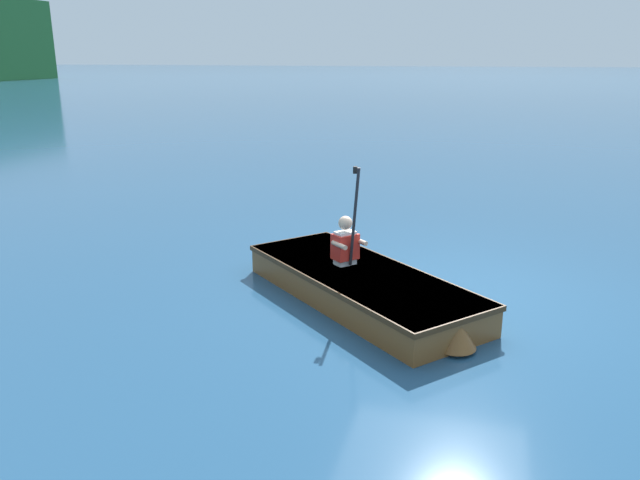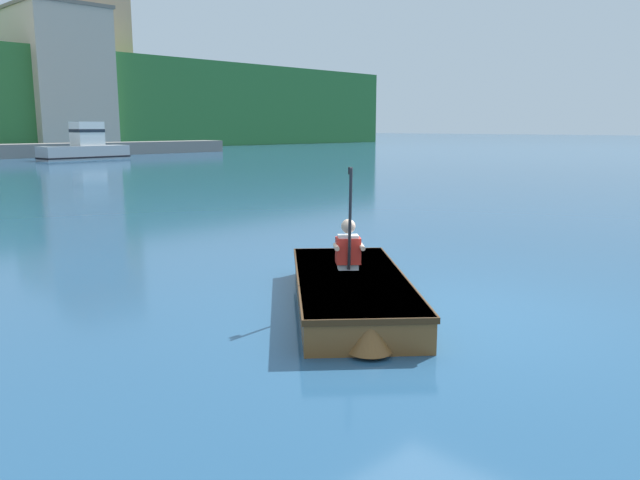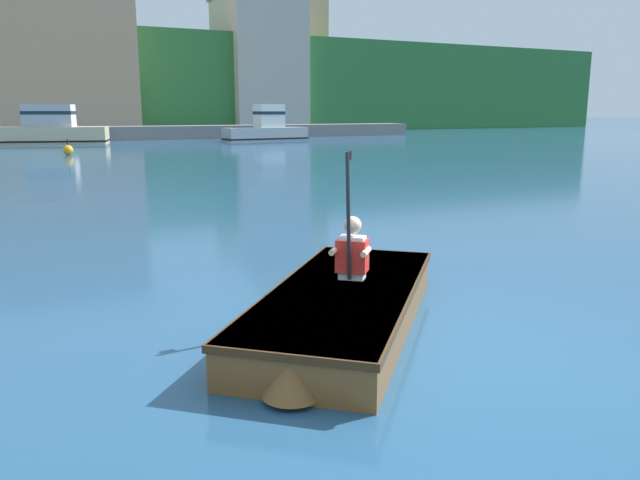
{
  "view_description": "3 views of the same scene",
  "coord_description": "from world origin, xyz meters",
  "px_view_note": "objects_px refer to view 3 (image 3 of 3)",
  "views": [
    {
      "loc": [
        -7.28,
        -0.41,
        2.82
      ],
      "look_at": [
        -0.47,
        1.44,
        0.71
      ],
      "focal_mm": 35.0,
      "sensor_mm": 36.0,
      "label": 1
    },
    {
      "loc": [
        -5.65,
        -3.71,
        2.04
      ],
      "look_at": [
        -0.47,
        1.44,
        0.71
      ],
      "focal_mm": 35.0,
      "sensor_mm": 36.0,
      "label": 2
    },
    {
      "loc": [
        -3.08,
        -3.86,
        1.94
      ],
      "look_at": [
        -0.47,
        1.44,
        0.71
      ],
      "focal_mm": 35.0,
      "sensor_mm": 36.0,
      "label": 3
    }
  ],
  "objects_px": {
    "channel_buoy": "(68,150)",
    "person_paddler": "(352,251)",
    "moored_boat_dock_west_end": "(267,129)",
    "moored_boat_dock_west_inner": "(46,130)",
    "rowboat_foreground": "(343,305)"
  },
  "relations": [
    {
      "from": "channel_buoy",
      "to": "rowboat_foreground",
      "type": "bearing_deg",
      "value": -89.32
    },
    {
      "from": "moored_boat_dock_west_inner",
      "to": "person_paddler",
      "type": "bearing_deg",
      "value": -88.63
    },
    {
      "from": "moored_boat_dock_west_inner",
      "to": "rowboat_foreground",
      "type": "xyz_separation_m",
      "value": [
        0.61,
        -35.95,
        -0.61
      ]
    },
    {
      "from": "rowboat_foreground",
      "to": "channel_buoy",
      "type": "relative_size",
      "value": 4.57
    },
    {
      "from": "moored_boat_dock_west_end",
      "to": "rowboat_foreground",
      "type": "relative_size",
      "value": 1.72
    },
    {
      "from": "rowboat_foreground",
      "to": "person_paddler",
      "type": "xyz_separation_m",
      "value": [
        0.24,
        0.27,
        0.43
      ]
    },
    {
      "from": "moored_boat_dock_west_end",
      "to": "channel_buoy",
      "type": "relative_size",
      "value": 7.87
    },
    {
      "from": "moored_boat_dock_west_inner",
      "to": "rowboat_foreground",
      "type": "height_order",
      "value": "moored_boat_dock_west_inner"
    },
    {
      "from": "channel_buoy",
      "to": "person_paddler",
      "type": "bearing_deg",
      "value": -88.76
    },
    {
      "from": "moored_boat_dock_west_end",
      "to": "person_paddler",
      "type": "relative_size",
      "value": 4.61
    },
    {
      "from": "moored_boat_dock_west_end",
      "to": "moored_boat_dock_west_inner",
      "type": "bearing_deg",
      "value": 170.8
    },
    {
      "from": "moored_boat_dock_west_end",
      "to": "rowboat_foreground",
      "type": "height_order",
      "value": "moored_boat_dock_west_end"
    },
    {
      "from": "person_paddler",
      "to": "channel_buoy",
      "type": "relative_size",
      "value": 1.71
    },
    {
      "from": "moored_boat_dock_west_inner",
      "to": "channel_buoy",
      "type": "relative_size",
      "value": 10.44
    },
    {
      "from": "moored_boat_dock_west_inner",
      "to": "moored_boat_dock_west_end",
      "type": "bearing_deg",
      "value": -9.2
    }
  ]
}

